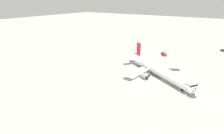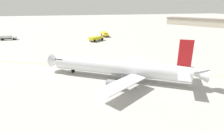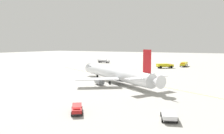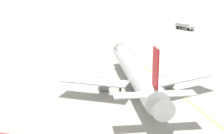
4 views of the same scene
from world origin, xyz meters
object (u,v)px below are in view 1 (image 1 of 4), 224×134
at_px(ops_pickup_truck, 164,54).
at_px(baggage_truck_truck, 224,51).
at_px(pushback_tug_truck, 136,51).
at_px(airliner_main, 158,70).

distance_m(ops_pickup_truck, baggage_truck_truck, 41.78).
xyz_separation_m(ops_pickup_truck, baggage_truck_truck, (29.64, -29.44, -0.10)).
bearing_deg(pushback_tug_truck, baggage_truck_truck, 107.48).
relative_size(airliner_main, baggage_truck_truck, 9.46).
bearing_deg(baggage_truck_truck, ops_pickup_truck, 73.99).
relative_size(pushback_tug_truck, baggage_truck_truck, 1.25).
relative_size(ops_pickup_truck, baggage_truck_truck, 1.32).
bearing_deg(airliner_main, pushback_tug_truck, 162.10).
xyz_separation_m(airliner_main, pushback_tug_truck, (28.55, 24.70, -2.16)).
height_order(airliner_main, baggage_truck_truck, airliner_main).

